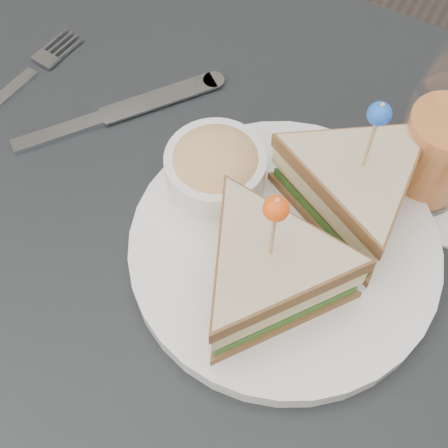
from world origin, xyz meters
The scene contains 6 objects.
ground_plane centered at (0.00, 0.00, 0.00)m, with size 3.50×3.50×0.00m, color #3F3833.
table centered at (0.00, 0.00, 0.67)m, with size 0.80×0.80×0.75m.
plate_meal centered at (0.07, 0.04, 0.80)m, with size 0.38×0.38×0.17m.
cutlery_fork centered at (-0.29, 0.09, 0.75)m, with size 0.05×0.20×0.01m.
cutlery_knife centered at (-0.17, 0.10, 0.75)m, with size 0.16×0.20×0.01m.
drink_set centered at (0.15, 0.17, 0.82)m, with size 0.14×0.14×0.16m.
Camera 1 is at (0.14, -0.23, 1.28)m, focal length 50.00 mm.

